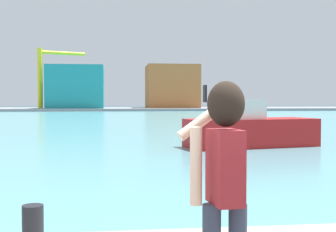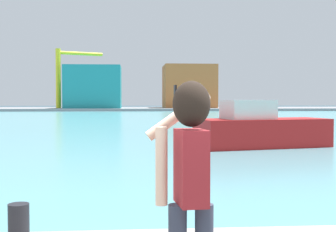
# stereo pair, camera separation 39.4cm
# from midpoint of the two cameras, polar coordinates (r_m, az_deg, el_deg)

# --- Properties ---
(ground_plane) EXTENTS (220.00, 220.00, 0.00)m
(ground_plane) POSITION_cam_midpoint_polar(r_m,az_deg,el_deg) (53.60, -6.05, -0.32)
(ground_plane) COLOR #334751
(harbor_water) EXTENTS (140.00, 100.00, 0.02)m
(harbor_water) POSITION_cam_midpoint_polar(r_m,az_deg,el_deg) (55.60, -6.08, -0.22)
(harbor_water) COLOR #599EA8
(harbor_water) RESTS_ON ground_plane
(far_shore_dock) EXTENTS (140.00, 20.00, 0.49)m
(far_shore_dock) POSITION_cam_midpoint_polar(r_m,az_deg,el_deg) (95.58, -6.37, 0.88)
(far_shore_dock) COLOR gray
(far_shore_dock) RESTS_ON ground_plane
(person_photographer) EXTENTS (0.53, 0.55, 1.74)m
(person_photographer) POSITION_cam_midpoint_polar(r_m,az_deg,el_deg) (3.43, 3.65, -6.94)
(person_photographer) COLOR #2D3342
(person_photographer) RESTS_ON quay_promenade
(harbor_bollard) EXTENTS (0.24, 0.24, 0.41)m
(harbor_bollard) POSITION_cam_midpoint_polar(r_m,az_deg,el_deg) (5.55, -18.55, -12.61)
(harbor_bollard) COLOR black
(harbor_bollard) RESTS_ON quay_promenade
(boat_moored) EXTENTS (6.51, 3.55, 2.20)m
(boat_moored) POSITION_cam_midpoint_polar(r_m,az_deg,el_deg) (21.76, 9.62, -1.64)
(boat_moored) COLOR #B21919
(boat_moored) RESTS_ON harbor_water
(warehouse_left) EXTENTS (11.00, 9.56, 8.43)m
(warehouse_left) POSITION_cam_midpoint_polar(r_m,az_deg,el_deg) (92.89, -11.57, 3.57)
(warehouse_left) COLOR teal
(warehouse_left) RESTS_ON far_shore_dock
(warehouse_right) EXTENTS (10.62, 10.69, 8.91)m
(warehouse_right) POSITION_cam_midpoint_polar(r_m,az_deg,el_deg) (96.63, 0.36, 3.69)
(warehouse_right) COLOR #B26633
(warehouse_right) RESTS_ON far_shore_dock
(port_crane) EXTENTS (9.20, 4.50, 12.00)m
(port_crane) POSITION_cam_midpoint_polar(r_m,az_deg,el_deg) (95.20, -15.08, 5.44)
(port_crane) COLOR yellow
(port_crane) RESTS_ON far_shore_dock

